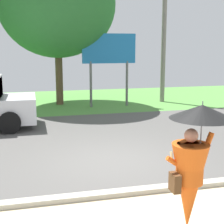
{
  "coord_description": "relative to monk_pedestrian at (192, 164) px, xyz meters",
  "views": [
    {
      "loc": [
        -2.02,
        -8.11,
        2.99
      ],
      "look_at": [
        0.19,
        1.0,
        1.1
      ],
      "focal_mm": 53.94,
      "sensor_mm": 36.0,
      "label": 1
    }
  ],
  "objects": [
    {
      "name": "utility_pole",
      "position": [
        4.32,
        11.93,
        2.46
      ],
      "size": [
        1.8,
        0.24,
        6.8
      ],
      "color": "gray",
      "rests_on": "ground_plane"
    },
    {
      "name": "tree_right_mid",
      "position": [
        -1.04,
        12.36,
        3.78
      ],
      "size": [
        5.66,
        5.66,
        7.47
      ],
      "color": "brown",
      "rests_on": "ground_plane"
    },
    {
      "name": "roadside_billboard",
      "position": [
        1.26,
        11.22,
        1.44
      ],
      "size": [
        2.6,
        0.12,
        3.5
      ],
      "color": "slate",
      "rests_on": "ground_plane"
    },
    {
      "name": "ground_plane",
      "position": [
        -0.43,
        6.41,
        -1.16
      ],
      "size": [
        40.0,
        22.0,
        0.2
      ],
      "color": "#565451"
    },
    {
      "name": "monk_pedestrian",
      "position": [
        0.0,
        0.0,
        0.0
      ],
      "size": [
        1.09,
        1.03,
        2.13
      ],
      "rotation": [
        0.0,
        0.0,
        -0.27
      ],
      "color": "#E55B19",
      "rests_on": "ground_plane"
    }
  ]
}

